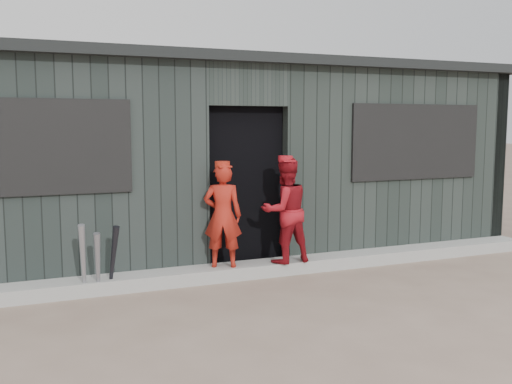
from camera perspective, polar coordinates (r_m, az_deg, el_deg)
name	(u,v)px	position (r m, az deg, el deg)	size (l,w,h in m)	color
ground	(332,325)	(5.27, 7.59, -13.03)	(80.00, 80.00, 0.00)	#745E50
curb	(255,269)	(6.82, -0.06, -7.72)	(8.00, 0.36, 0.15)	gray
bat_left	(83,261)	(6.12, -16.90, -6.59)	(0.07, 0.07, 0.81)	#93939B
bat_mid	(98,264)	(6.15, -15.55, -6.97)	(0.07, 0.07, 0.70)	gray
bat_right	(113,259)	(6.21, -14.11, -6.56)	(0.07, 0.07, 0.75)	black
player_red_left	(223,216)	(6.53, -3.35, -2.37)	(0.44, 0.29, 1.19)	#A52014
player_red_right	(285,210)	(6.74, 2.93, -1.86)	(0.60, 0.47, 1.24)	maroon
player_grey_back	(265,217)	(7.44, 0.86, -2.51)	(0.57, 0.37, 1.17)	#ADADAD
dugout	(211,159)	(8.20, -4.50, 3.29)	(8.30, 3.30, 2.62)	black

